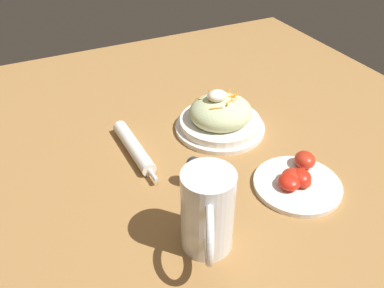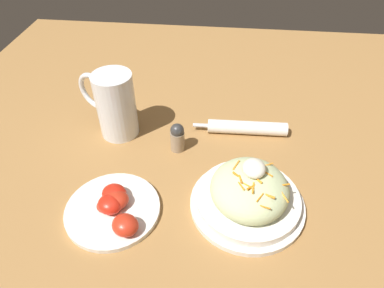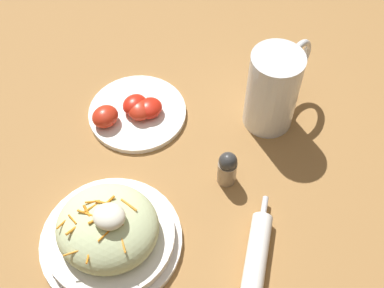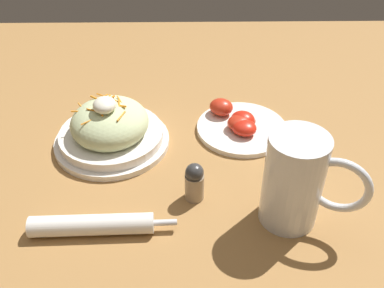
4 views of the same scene
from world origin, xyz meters
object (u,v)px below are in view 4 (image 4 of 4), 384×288
salad_plate (111,129)px  napkin_roll (93,225)px  beer_mug (295,185)px  tomato_plate (240,124)px  salt_shaker (194,182)px

salad_plate → napkin_roll: salad_plate is taller
napkin_roll → beer_mug: bearing=94.9°
tomato_plate → salt_shaker: (0.19, -0.09, 0.02)m
salt_shaker → salad_plate: bearing=-133.6°
salad_plate → napkin_roll: (0.22, -0.00, -0.02)m
salad_plate → beer_mug: size_ratio=1.40×
beer_mug → tomato_plate: bearing=-166.9°
beer_mug → napkin_roll: 0.31m
tomato_plate → salt_shaker: 0.21m
salad_plate → salt_shaker: (0.15, 0.16, -0.00)m
napkin_roll → salad_plate: bearing=179.9°
tomato_plate → salt_shaker: size_ratio=2.56×
salad_plate → tomato_plate: (-0.04, 0.25, -0.02)m
salad_plate → salt_shaker: 0.21m
salad_plate → beer_mug: 0.36m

